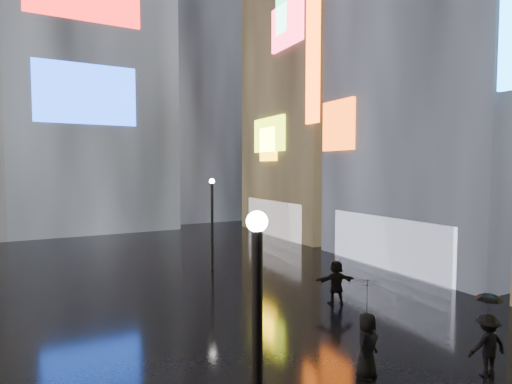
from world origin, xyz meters
TOP-DOWN VIEW (x-y plane):
  - ground at (0.00, 20.00)m, footprint 140.00×140.00m
  - building_right_mid at (15.98, 17.01)m, footprint 10.28×13.70m
  - building_right_far at (15.98, 30.00)m, footprint 10.28×12.00m
  - tower_main at (-3.00, 43.97)m, footprint 16.00×14.20m
  - tower_flank_right at (9.00, 46.00)m, footprint 12.00×12.00m
  - lamp_near at (-3.55, 5.20)m, footprint 0.30×0.30m
  - lamp_far at (2.20, 21.61)m, footprint 0.30×0.30m
  - pedestrian_2 at (4.65, 6.98)m, footprint 1.25×0.92m
  - pedestrian_4 at (1.61, 8.47)m, footprint 1.04×0.90m
  - pedestrian_5 at (4.69, 13.59)m, footprint 1.82×1.05m
  - umbrella_1 at (4.65, 6.98)m, footprint 0.73×0.73m
  - umbrella_2 at (1.61, 8.47)m, footprint 1.17×1.19m

SIDE VIEW (x-z plane):
  - ground at x=0.00m, z-range 0.00..0.00m
  - pedestrian_2 at x=4.65m, z-range 0.00..1.73m
  - pedestrian_4 at x=1.61m, z-range 0.00..1.81m
  - pedestrian_5 at x=4.69m, z-range 0.00..1.87m
  - umbrella_1 at x=4.65m, z-range 1.73..2.35m
  - umbrella_2 at x=1.61m, z-range 1.81..2.77m
  - lamp_near at x=-3.55m, z-range 0.34..5.54m
  - lamp_far at x=2.20m, z-range 0.34..5.54m
  - building_right_far at x=15.98m, z-range -0.02..27.98m
  - building_right_mid at x=15.98m, z-range -0.01..29.99m
  - tower_flank_right at x=9.00m, z-range 0.00..34.00m
  - tower_main at x=-3.00m, z-range 0.01..42.01m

